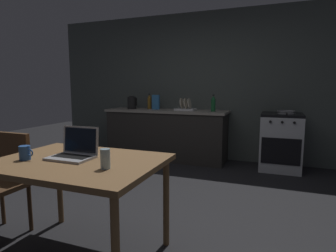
% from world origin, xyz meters
% --- Properties ---
extents(ground_plane, '(12.00, 12.00, 0.00)m').
position_xyz_m(ground_plane, '(0.00, 0.00, 0.00)').
color(ground_plane, black).
extents(back_wall, '(6.40, 0.10, 2.58)m').
position_xyz_m(back_wall, '(0.30, 2.57, 1.29)').
color(back_wall, '#464E4A').
rests_on(back_wall, ground_plane).
extents(kitchen_counter, '(2.16, 0.64, 0.88)m').
position_xyz_m(kitchen_counter, '(-0.57, 2.22, 0.44)').
color(kitchen_counter, '#282623').
rests_on(kitchen_counter, ground_plane).
extents(stove_oven, '(0.60, 0.62, 0.88)m').
position_xyz_m(stove_oven, '(1.33, 2.22, 0.44)').
color(stove_oven, '#B7BABF').
rests_on(stove_oven, ground_plane).
extents(dining_table, '(1.20, 0.89, 0.75)m').
position_xyz_m(dining_table, '(-0.09, -0.79, 0.68)').
color(dining_table, brown).
rests_on(dining_table, ground_plane).
extents(chair, '(0.40, 0.40, 0.88)m').
position_xyz_m(chair, '(-0.94, -0.72, 0.51)').
color(chair, '#4C331E').
rests_on(chair, ground_plane).
extents(laptop, '(0.32, 0.24, 0.23)m').
position_xyz_m(laptop, '(-0.16, -0.75, 0.80)').
color(laptop, '#99999E').
rests_on(laptop, dining_table).
extents(electric_kettle, '(0.19, 0.16, 0.23)m').
position_xyz_m(electric_kettle, '(-1.26, 2.22, 0.99)').
color(electric_kettle, black).
rests_on(electric_kettle, kitchen_counter).
extents(bottle, '(0.07, 0.07, 0.28)m').
position_xyz_m(bottle, '(0.27, 2.17, 1.01)').
color(bottle, '#19592D').
rests_on(bottle, kitchen_counter).
extents(frying_pan, '(0.26, 0.43, 0.05)m').
position_xyz_m(frying_pan, '(1.38, 2.19, 0.91)').
color(frying_pan, gray).
rests_on(frying_pan, stove_oven).
extents(coffee_mug, '(0.12, 0.08, 0.10)m').
position_xyz_m(coffee_mug, '(-0.45, -0.92, 0.81)').
color(coffee_mug, '#264C8C').
rests_on(coffee_mug, dining_table).
extents(drinking_glass, '(0.06, 0.06, 0.13)m').
position_xyz_m(drinking_glass, '(0.22, -0.90, 0.82)').
color(drinking_glass, '#99B7C6').
rests_on(drinking_glass, dining_table).
extents(cereal_box, '(0.13, 0.05, 0.26)m').
position_xyz_m(cereal_box, '(-0.79, 2.24, 1.01)').
color(cereal_box, '#3372B2').
rests_on(cereal_box, kitchen_counter).
extents(dish_rack, '(0.34, 0.26, 0.21)m').
position_xyz_m(dish_rack, '(-0.22, 2.22, 0.93)').
color(dish_rack, silver).
rests_on(dish_rack, kitchen_counter).
extents(bottle_b, '(0.07, 0.07, 0.28)m').
position_xyz_m(bottle_b, '(-0.94, 2.30, 1.01)').
color(bottle_b, '#8C601E').
rests_on(bottle_b, kitchen_counter).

